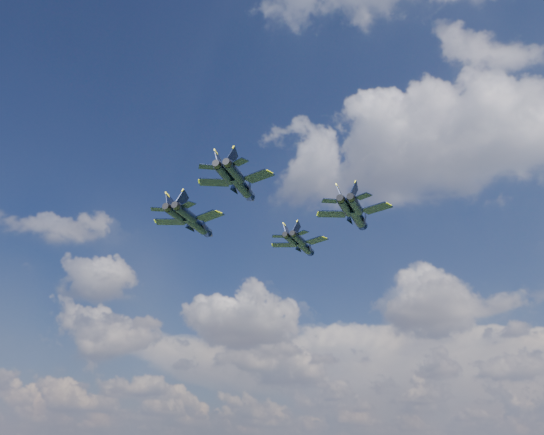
{
  "coord_description": "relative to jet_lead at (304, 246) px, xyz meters",
  "views": [
    {
      "loc": [
        47.81,
        -70.93,
        26.45
      ],
      "look_at": [
        6.48,
        8.14,
        62.71
      ],
      "focal_mm": 40.0,
      "sensor_mm": 36.0,
      "label": 1
    }
  ],
  "objects": [
    {
      "name": "jet_right",
      "position": [
        14.66,
        -12.36,
        -1.45
      ],
      "size": [
        11.42,
        14.88,
        3.53
      ],
      "rotation": [
        0.0,
        0.0,
        0.14
      ],
      "color": "black"
    },
    {
      "name": "jet_left",
      "position": [
        -12.54,
        -15.95,
        1.04
      ],
      "size": [
        12.47,
        16.17,
        3.84
      ],
      "rotation": [
        0.0,
        0.0,
        0.12
      ],
      "color": "black"
    },
    {
      "name": "jet_lead",
      "position": [
        0.0,
        0.0,
        0.0
      ],
      "size": [
        10.59,
        13.59,
        3.25
      ],
      "rotation": [
        0.0,
        0.0,
        0.08
      ],
      "color": "black"
    },
    {
      "name": "jet_slot",
      "position": [
        3.63,
        -28.52,
        -0.58
      ],
      "size": [
        10.72,
        14.12,
        3.33
      ],
      "rotation": [
        0.0,
        0.0,
        0.18
      ],
      "color": "black"
    }
  ]
}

